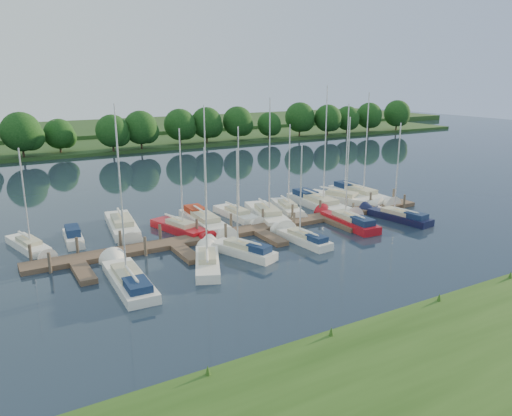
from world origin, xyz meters
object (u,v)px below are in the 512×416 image
sailboat_s_2 (242,251)px  dock (258,231)px  motorboat (73,238)px  sailboat_n_0 (30,247)px  sailboat_n_5 (238,215)px

sailboat_s_2 → dock: bearing=26.3°
dock → motorboat: motorboat is taller
sailboat_n_0 → sailboat_n_5: sailboat_n_5 is taller
dock → sailboat_n_0: bearing=163.3°
sailboat_n_0 → sailboat_s_2: (14.70, -9.87, 0.06)m
sailboat_n_0 → sailboat_n_5: (19.44, -0.31, 0.00)m
sailboat_n_5 → motorboat: bearing=-6.1°
sailboat_s_2 → sailboat_n_5: bearing=43.2°
motorboat → sailboat_n_5: 15.88m
sailboat_n_5 → sailboat_s_2: (-4.74, -9.56, 0.06)m
dock → sailboat_n_5: (0.74, 5.31, 0.07)m
sailboat_n_5 → sailboat_n_0: bearing=-4.4°
sailboat_n_0 → motorboat: 3.61m
sailboat_n_0 → sailboat_s_2: 17.71m
sailboat_n_5 → sailboat_s_2: bearing=60.1°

